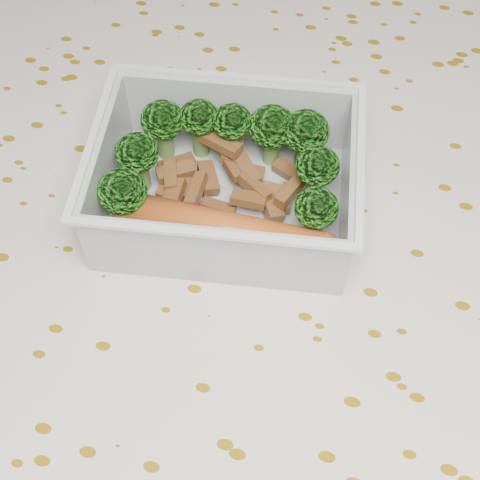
# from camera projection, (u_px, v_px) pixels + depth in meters

# --- Properties ---
(dining_table) EXTENTS (1.40, 0.90, 0.75)m
(dining_table) POSITION_uv_depth(u_px,v_px,m) (248.00, 322.00, 0.52)
(dining_table) COLOR brown
(dining_table) RESTS_ON ground
(tablecloth) EXTENTS (1.46, 0.96, 0.19)m
(tablecloth) POSITION_uv_depth(u_px,v_px,m) (249.00, 289.00, 0.47)
(tablecloth) COLOR beige
(tablecloth) RESTS_ON dining_table
(lunch_container) EXTENTS (0.19, 0.15, 0.06)m
(lunch_container) POSITION_uv_depth(u_px,v_px,m) (226.00, 187.00, 0.45)
(lunch_container) COLOR silver
(lunch_container) RESTS_ON tablecloth
(broccoli_florets) EXTENTS (0.15, 0.11, 0.05)m
(broccoli_florets) POSITION_uv_depth(u_px,v_px,m) (230.00, 150.00, 0.45)
(broccoli_florets) COLOR #608C3F
(broccoli_florets) RESTS_ON lunch_container
(meat_pile) EXTENTS (0.11, 0.07, 0.03)m
(meat_pile) POSITION_uv_depth(u_px,v_px,m) (228.00, 180.00, 0.46)
(meat_pile) COLOR brown
(meat_pile) RESTS_ON lunch_container
(sausage) EXTENTS (0.15, 0.03, 0.03)m
(sausage) POSITION_uv_depth(u_px,v_px,m) (225.00, 231.00, 0.43)
(sausage) COLOR #AF4C1C
(sausage) RESTS_ON lunch_container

